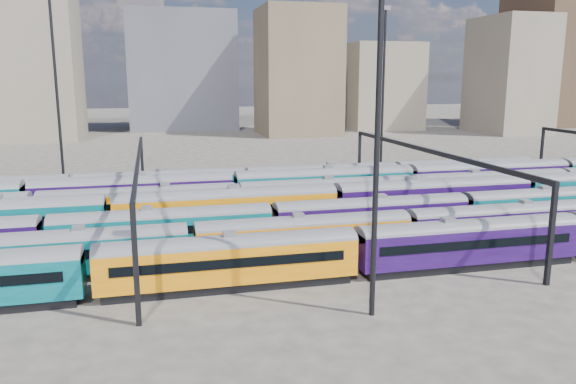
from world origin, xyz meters
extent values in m
plane|color=#3D3934|center=(0.00, 0.00, 0.00)|extent=(500.00, 500.00, 0.00)
cube|color=black|center=(-13.50, -15.00, 0.34)|extent=(18.25, 2.37, 0.67)
cube|color=#C16A07|center=(-13.50, -15.00, 2.07)|extent=(19.21, 2.79, 2.79)
cylinder|color=#4C4C51|center=(-13.50, -15.00, 3.46)|extent=(19.21, 2.79, 2.79)
cube|color=black|center=(-13.50, -16.41, 2.40)|extent=(16.91, 0.06, 0.72)
cube|color=black|center=(-13.50, -13.59, 2.40)|extent=(16.91, 0.06, 0.72)
cube|color=slate|center=(-13.50, -15.00, 4.20)|extent=(0.96, 0.86, 0.34)
cube|color=black|center=(6.31, -15.00, 0.34)|extent=(18.25, 2.37, 0.67)
cube|color=#1A0737|center=(6.31, -15.00, 2.07)|extent=(19.21, 2.79, 2.79)
cylinder|color=#4C4C51|center=(6.31, -15.00, 3.46)|extent=(19.21, 2.79, 2.79)
cube|color=black|center=(6.31, -16.41, 2.40)|extent=(16.91, 0.06, 0.72)
cube|color=black|center=(6.31, -13.59, 2.40)|extent=(16.91, 0.06, 0.72)
cube|color=slate|center=(6.31, -15.00, 4.20)|extent=(0.96, 0.86, 0.34)
cube|color=black|center=(-25.49, -10.00, 0.32)|extent=(17.59, 2.28, 0.65)
cube|color=#054750|center=(-25.49, -10.00, 1.99)|extent=(18.52, 2.69, 2.69)
cylinder|color=#4C4C51|center=(-25.49, -10.00, 3.33)|extent=(18.52, 2.69, 2.69)
cube|color=black|center=(-25.49, -11.36, 2.31)|extent=(16.30, 0.06, 0.69)
cube|color=black|center=(-25.49, -8.64, 2.31)|extent=(16.30, 0.06, 0.69)
cube|color=slate|center=(-25.49, -10.00, 4.05)|extent=(0.93, 0.83, 0.32)
cube|color=black|center=(-6.37, -10.00, 0.32)|extent=(17.59, 2.28, 0.65)
cube|color=#C16A07|center=(-6.37, -10.00, 1.99)|extent=(18.52, 2.69, 2.69)
cylinder|color=#4C4C51|center=(-6.37, -10.00, 3.33)|extent=(18.52, 2.69, 2.69)
cube|color=black|center=(-6.37, -11.36, 2.31)|extent=(16.30, 0.06, 0.69)
cube|color=black|center=(-6.37, -8.64, 2.31)|extent=(16.30, 0.06, 0.69)
cube|color=slate|center=(-6.37, -10.00, 4.05)|extent=(0.93, 0.83, 0.32)
cube|color=black|center=(12.74, -10.00, 0.32)|extent=(17.59, 2.28, 0.65)
cube|color=#1A0737|center=(12.74, -10.00, 1.99)|extent=(18.52, 2.69, 2.69)
cylinder|color=#4C4C51|center=(12.74, -10.00, 3.33)|extent=(18.52, 2.69, 2.69)
cube|color=black|center=(12.74, -11.36, 2.31)|extent=(16.30, 0.06, 0.69)
cube|color=black|center=(12.74, -8.64, 2.31)|extent=(16.30, 0.06, 0.69)
cube|color=slate|center=(12.74, -10.00, 4.05)|extent=(0.93, 0.83, 0.32)
cube|color=black|center=(-18.02, -5.00, 0.34)|extent=(18.26, 2.37, 0.67)
cube|color=#054750|center=(-18.02, -5.00, 2.07)|extent=(19.22, 2.79, 2.79)
cylinder|color=#4C4C51|center=(-18.02, -5.00, 3.46)|extent=(19.22, 2.79, 2.79)
cube|color=black|center=(-18.02, -6.41, 2.40)|extent=(16.91, 0.06, 0.72)
cube|color=black|center=(-18.02, -3.59, 2.40)|extent=(16.91, 0.06, 0.72)
cube|color=slate|center=(-18.02, -5.00, 4.20)|extent=(0.96, 0.86, 0.34)
cube|color=black|center=(1.80, -5.00, 0.34)|extent=(18.26, 2.37, 0.67)
cube|color=#1A0737|center=(1.80, -5.00, 2.07)|extent=(19.22, 2.79, 2.79)
cylinder|color=#4C4C51|center=(1.80, -5.00, 3.46)|extent=(19.22, 2.79, 2.79)
cube|color=black|center=(1.80, -6.41, 2.40)|extent=(16.91, 0.06, 0.72)
cube|color=black|center=(1.80, -3.59, 2.40)|extent=(16.91, 0.06, 0.72)
cube|color=slate|center=(1.80, -5.00, 4.20)|extent=(0.96, 0.86, 0.34)
cube|color=black|center=(21.62, -5.00, 0.34)|extent=(18.26, 2.37, 0.67)
cube|color=#054750|center=(21.62, -5.00, 2.07)|extent=(19.22, 2.79, 2.79)
cylinder|color=#4C4C51|center=(21.62, -5.00, 3.46)|extent=(19.22, 2.79, 2.79)
cube|color=black|center=(21.62, -6.41, 2.40)|extent=(16.91, 0.06, 0.72)
cube|color=black|center=(21.62, -3.59, 2.40)|extent=(16.91, 0.06, 0.72)
cube|color=slate|center=(21.62, -5.00, 4.20)|extent=(0.96, 0.86, 0.34)
cube|color=black|center=(-11.63, 0.00, 0.39)|extent=(20.93, 2.72, 0.77)
cube|color=#C16A07|center=(-11.63, 0.00, 2.37)|extent=(22.03, 3.19, 3.19)
cylinder|color=#4C4C51|center=(-11.63, 0.00, 3.97)|extent=(22.03, 3.19, 3.19)
cube|color=black|center=(-11.63, -1.62, 2.75)|extent=(19.39, 0.06, 0.83)
cube|color=black|center=(-11.63, 1.62, 2.75)|extent=(19.39, 0.06, 0.83)
cube|color=slate|center=(-11.63, 0.00, 4.82)|extent=(1.10, 0.99, 0.39)
cube|color=black|center=(11.00, 0.00, 0.39)|extent=(20.93, 2.72, 0.77)
cube|color=#1A0737|center=(11.00, 0.00, 2.37)|extent=(22.03, 3.19, 3.19)
cylinder|color=#4C4C51|center=(11.00, 0.00, 3.97)|extent=(22.03, 3.19, 3.19)
cube|color=black|center=(11.00, -1.62, 2.75)|extent=(19.39, 0.06, 0.83)
cube|color=black|center=(11.00, 1.62, 2.75)|extent=(19.39, 0.06, 0.83)
cube|color=slate|center=(11.00, 0.00, 4.82)|extent=(1.10, 0.99, 0.39)
cube|color=black|center=(-20.21, 5.00, 0.35)|extent=(19.08, 2.48, 0.70)
cube|color=#C16A07|center=(-20.21, 5.00, 2.16)|extent=(20.08, 2.91, 2.91)
cylinder|color=#4C4C51|center=(-20.21, 5.00, 3.61)|extent=(20.08, 2.91, 2.91)
cube|color=black|center=(-20.21, 3.52, 2.51)|extent=(17.67, 0.06, 0.75)
cube|color=black|center=(-20.21, 6.48, 2.51)|extent=(17.67, 0.06, 0.75)
cube|color=slate|center=(-20.21, 5.00, 4.39)|extent=(1.00, 0.90, 0.35)
cube|color=black|center=(0.47, 5.00, 0.35)|extent=(19.08, 2.48, 0.70)
cube|color=#1A0737|center=(0.47, 5.00, 2.16)|extent=(20.08, 2.91, 2.91)
cylinder|color=#4C4C51|center=(0.47, 5.00, 3.61)|extent=(20.08, 2.91, 2.91)
cube|color=black|center=(0.47, 3.52, 2.51)|extent=(17.67, 0.06, 0.75)
cube|color=black|center=(0.47, 6.48, 2.51)|extent=(17.67, 0.06, 0.75)
cube|color=slate|center=(0.47, 5.00, 4.39)|extent=(1.00, 0.90, 0.35)
cube|color=black|center=(21.16, 5.00, 0.35)|extent=(19.08, 2.48, 0.70)
cube|color=#054750|center=(21.16, 5.00, 2.16)|extent=(20.08, 2.91, 2.91)
cylinder|color=#4C4C51|center=(21.16, 5.00, 3.61)|extent=(20.08, 2.91, 2.91)
cube|color=black|center=(21.16, 3.52, 2.51)|extent=(17.67, 0.06, 0.75)
cube|color=black|center=(21.16, 6.48, 2.51)|extent=(17.67, 0.06, 0.75)
cube|color=slate|center=(21.16, 5.00, 4.39)|extent=(1.00, 0.90, 0.35)
cube|color=black|center=(-20.88, 10.00, 0.38)|extent=(20.90, 2.71, 0.77)
cube|color=#1A0737|center=(-20.88, 10.00, 2.36)|extent=(22.00, 3.19, 3.19)
cylinder|color=#4C4C51|center=(-20.88, 10.00, 3.96)|extent=(22.00, 3.19, 3.19)
cube|color=black|center=(-20.88, 8.39, 2.75)|extent=(19.36, 0.06, 0.82)
cube|color=black|center=(-20.88, 11.61, 2.75)|extent=(19.36, 0.06, 0.82)
cube|color=slate|center=(-20.88, 10.00, 4.81)|extent=(1.10, 0.99, 0.38)
cube|color=black|center=(1.71, 10.00, 0.38)|extent=(20.90, 2.71, 0.77)
cube|color=#054750|center=(1.71, 10.00, 2.36)|extent=(22.00, 3.19, 3.19)
cylinder|color=#4C4C51|center=(1.71, 10.00, 3.96)|extent=(22.00, 3.19, 3.19)
cube|color=black|center=(1.71, 8.39, 2.75)|extent=(19.36, 0.06, 0.82)
cube|color=black|center=(1.71, 11.61, 2.75)|extent=(19.36, 0.06, 0.82)
cube|color=slate|center=(1.71, 10.00, 4.81)|extent=(1.10, 0.99, 0.38)
cube|color=black|center=(24.31, 10.00, 0.38)|extent=(20.90, 2.71, 0.77)
cube|color=#1A0737|center=(24.31, 10.00, 2.36)|extent=(22.00, 3.19, 3.19)
cylinder|color=#4C4C51|center=(24.31, 10.00, 3.96)|extent=(22.00, 3.19, 3.19)
cube|color=black|center=(24.31, 8.39, 2.75)|extent=(19.36, 0.06, 0.82)
cube|color=black|center=(24.31, 11.61, 2.75)|extent=(19.36, 0.06, 0.82)
cube|color=slate|center=(24.31, 10.00, 4.81)|extent=(1.10, 0.99, 0.38)
cube|color=black|center=(-17.73, 15.00, 0.35)|extent=(19.13, 2.48, 0.70)
cube|color=#054750|center=(-17.73, 15.00, 2.17)|extent=(20.14, 2.92, 2.92)
cylinder|color=#4C4C51|center=(-17.73, 15.00, 3.63)|extent=(20.14, 2.92, 2.92)
cube|color=black|center=(-17.73, 13.52, 2.52)|extent=(17.72, 0.06, 0.76)
cube|color=black|center=(-17.73, 16.48, 2.52)|extent=(17.72, 0.06, 0.76)
cube|color=slate|center=(-17.73, 15.00, 4.40)|extent=(1.01, 0.91, 0.35)
cube|color=black|center=(3.01, 15.00, 0.35)|extent=(19.13, 2.48, 0.70)
cube|color=#C16A07|center=(3.01, 15.00, 2.17)|extent=(20.14, 2.92, 2.92)
cylinder|color=#4C4C51|center=(3.01, 15.00, 3.63)|extent=(20.14, 2.92, 2.92)
cube|color=black|center=(3.01, 13.52, 2.52)|extent=(17.72, 0.06, 0.76)
cube|color=black|center=(3.01, 16.48, 2.52)|extent=(17.72, 0.06, 0.76)
cube|color=slate|center=(3.01, 15.00, 4.40)|extent=(1.01, 0.91, 0.35)
cube|color=black|center=(23.75, 15.00, 0.35)|extent=(19.13, 2.48, 0.70)
cube|color=#1A0737|center=(23.75, 15.00, 2.17)|extent=(20.14, 2.92, 2.92)
cylinder|color=#4C4C51|center=(23.75, 15.00, 3.63)|extent=(20.14, 2.92, 2.92)
cube|color=black|center=(23.75, 13.52, 2.52)|extent=(17.72, 0.06, 0.76)
cube|color=black|center=(23.75, 16.48, 2.52)|extent=(17.72, 0.06, 0.76)
cube|color=slate|center=(23.75, 15.00, 4.40)|extent=(1.01, 0.91, 0.35)
cube|color=black|center=(-20.00, -20.00, 4.00)|extent=(0.35, 0.35, 8.00)
cube|color=black|center=(-20.00, 20.00, 4.00)|extent=(0.35, 0.35, 8.00)
cube|color=black|center=(-20.00, 0.00, 7.80)|extent=(0.30, 40.00, 0.45)
cube|color=black|center=(10.00, -20.00, 4.00)|extent=(0.35, 0.35, 8.00)
cube|color=black|center=(10.00, 20.00, 4.00)|extent=(0.35, 0.35, 8.00)
cube|color=black|center=(10.00, 0.00, 7.80)|extent=(0.30, 40.00, 0.45)
cube|color=black|center=(40.00, 20.00, 4.00)|extent=(0.35, 0.35, 8.00)
cylinder|color=black|center=(-30.00, 22.00, 12.50)|extent=(0.36, 0.36, 25.00)
cylinder|color=black|center=(-5.00, -22.00, 12.50)|extent=(0.36, 0.36, 25.00)
cylinder|color=black|center=(15.00, 24.00, 12.50)|extent=(0.36, 0.36, 25.00)
cube|color=slate|center=(15.00, 24.00, 25.30)|extent=(1.40, 0.50, 0.60)
cube|color=#665B4C|center=(-53.13, 101.52, 22.62)|extent=(34.22, 24.48, 45.24)
cube|color=#38383F|center=(-8.81, 123.01, 17.41)|extent=(31.45, 23.82, 34.83)
cube|color=brown|center=(20.99, 97.07, 16.99)|extent=(20.53, 21.40, 33.97)
cube|color=#665B4C|center=(50.05, 108.48, 12.82)|extent=(21.40, 20.66, 25.64)
cube|color=#665B4C|center=(80.21, 87.38, 16.07)|extent=(16.30, 22.06, 32.15)
cube|color=#332319|center=(108.76, 108.14, 24.11)|extent=(20.77, 27.95, 48.23)
camera|label=1|loc=(-18.67, -54.56, 15.45)|focal=35.00mm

